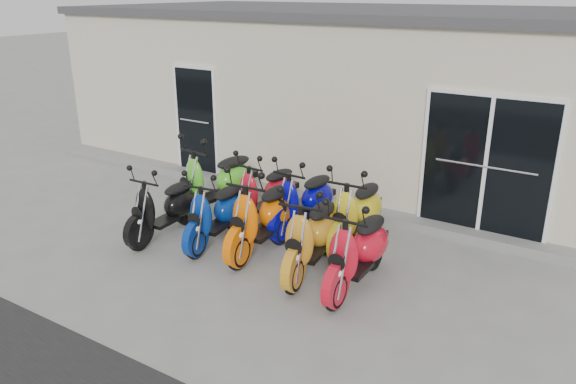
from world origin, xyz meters
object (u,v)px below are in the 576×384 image
(scooter_back_red, at_px, (265,185))
(scooter_front_red, at_px, (358,241))
(scooter_front_blue, at_px, (216,204))
(scooter_back_yellow, at_px, (357,203))
(scooter_front_orange_b, at_px, (312,226))
(scooter_back_blue, at_px, (304,193))
(scooter_back_green, at_px, (216,172))
(scooter_front_orange_a, at_px, (262,207))
(scooter_front_black, at_px, (164,199))

(scooter_back_red, bearing_deg, scooter_front_red, -22.90)
(scooter_front_blue, height_order, scooter_front_red, scooter_front_red)
(scooter_back_yellow, bearing_deg, scooter_front_red, -66.90)
(scooter_front_red, bearing_deg, scooter_front_blue, 176.04)
(scooter_front_orange_b, distance_m, scooter_back_red, 1.95)
(scooter_back_blue, bearing_deg, scooter_back_green, -173.47)
(scooter_front_red, relative_size, scooter_back_yellow, 0.99)
(scooter_front_orange_a, bearing_deg, scooter_back_blue, 76.97)
(scooter_front_blue, xyz_separation_m, scooter_back_red, (0.15, 1.12, 0.01))
(scooter_front_blue, relative_size, scooter_front_orange_b, 0.92)
(scooter_front_orange_b, bearing_deg, scooter_back_yellow, 73.32)
(scooter_back_yellow, bearing_deg, scooter_front_black, -157.30)
(scooter_front_orange_b, xyz_separation_m, scooter_back_green, (-2.53, 1.04, 0.04))
(scooter_back_green, relative_size, scooter_back_blue, 1.11)
(scooter_front_blue, xyz_separation_m, scooter_back_green, (-0.81, 1.00, 0.10))
(scooter_front_blue, relative_size, scooter_front_orange_a, 0.89)
(scooter_back_red, distance_m, scooter_back_blue, 0.77)
(scooter_front_black, relative_size, scooter_back_green, 0.86)
(scooter_back_red, bearing_deg, scooter_front_orange_a, -52.62)
(scooter_front_red, relative_size, scooter_back_blue, 1.02)
(scooter_back_green, bearing_deg, scooter_front_red, -10.64)
(scooter_front_blue, distance_m, scooter_back_blue, 1.43)
(scooter_front_blue, relative_size, scooter_front_red, 0.94)
(scooter_back_blue, relative_size, scooter_back_yellow, 0.97)
(scooter_front_black, distance_m, scooter_front_red, 3.30)
(scooter_front_orange_b, distance_m, scooter_front_red, 0.74)
(scooter_back_yellow, bearing_deg, scooter_back_green, 178.26)
(scooter_back_blue, bearing_deg, scooter_back_yellow, 1.41)
(scooter_back_green, xyz_separation_m, scooter_back_red, (0.96, 0.12, -0.09))
(scooter_back_green, bearing_deg, scooter_front_blue, -42.83)
(scooter_front_orange_a, xyz_separation_m, scooter_back_red, (-0.62, 0.98, -0.07))
(scooter_front_black, distance_m, scooter_back_red, 1.70)
(scooter_front_red, distance_m, scooter_back_red, 2.61)
(scooter_back_red, distance_m, scooter_back_yellow, 1.72)
(scooter_front_orange_a, bearing_deg, scooter_front_red, -12.56)
(scooter_front_blue, bearing_deg, scooter_front_red, -10.15)
(scooter_back_green, xyz_separation_m, scooter_back_blue, (1.73, 0.10, -0.07))
(scooter_back_red, bearing_deg, scooter_back_blue, 3.62)
(scooter_front_orange_b, xyz_separation_m, scooter_front_red, (0.73, -0.07, -0.01))
(scooter_front_black, xyz_separation_m, scooter_front_red, (3.30, 0.14, 0.05))
(scooter_front_black, height_order, scooter_front_orange_b, scooter_front_orange_b)
(scooter_back_blue, bearing_deg, scooter_front_black, -139.31)
(scooter_front_blue, bearing_deg, scooter_back_red, 74.85)
(scooter_front_red, height_order, scooter_back_green, scooter_back_green)
(scooter_front_black, height_order, scooter_back_yellow, scooter_back_yellow)
(scooter_back_green, bearing_deg, scooter_back_red, 15.28)
(scooter_front_orange_a, xyz_separation_m, scooter_front_orange_b, (0.95, -0.18, -0.02))
(scooter_front_orange_a, relative_size, scooter_back_green, 0.97)
(scooter_front_blue, bearing_deg, scooter_front_orange_a, 2.68)
(scooter_front_red, height_order, scooter_back_yellow, scooter_back_yellow)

